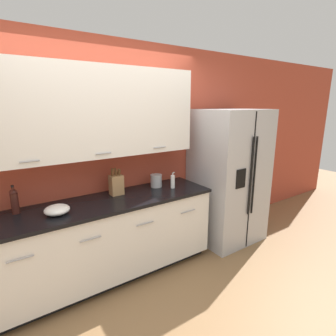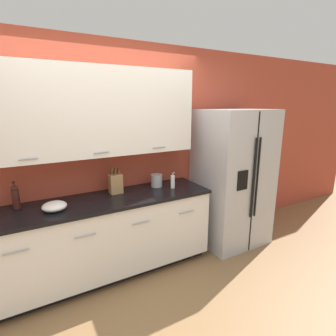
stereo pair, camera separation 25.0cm
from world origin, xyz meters
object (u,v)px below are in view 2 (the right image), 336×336
knife_block (116,183)px  steel_canister (157,180)px  refrigerator (232,178)px  wine_bottle (15,196)px  mixing_bowl (54,206)px  soap_dispenser (173,182)px

knife_block → steel_canister: 0.52m
refrigerator → steel_canister: bearing=169.3°
wine_bottle → mixing_bowl: 0.40m
wine_bottle → steel_canister: wine_bottle is taller
knife_block → soap_dispenser: bearing=-14.2°
refrigerator → knife_block: (-1.58, 0.21, 0.10)m
knife_block → wine_bottle: size_ratio=1.14×
wine_bottle → mixing_bowl: size_ratio=1.20×
soap_dispenser → knife_block: bearing=165.8°
knife_block → steel_canister: bearing=-1.0°
mixing_bowl → soap_dispenser: bearing=1.5°
steel_canister → mixing_bowl: size_ratio=0.74×
wine_bottle → steel_canister: 1.51m
wine_bottle → refrigerator: bearing=-5.4°
refrigerator → wine_bottle: (-2.57, 0.24, 0.11)m
knife_block → wine_bottle: (-0.99, 0.03, 0.01)m
soap_dispenser → steel_canister: soap_dispenser is taller
steel_canister → refrigerator: bearing=-10.7°
steel_canister → knife_block: bearing=179.0°
refrigerator → soap_dispenser: (-0.92, 0.04, 0.07)m
steel_canister → wine_bottle: bearing=178.4°
refrigerator → soap_dispenser: refrigerator is taller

